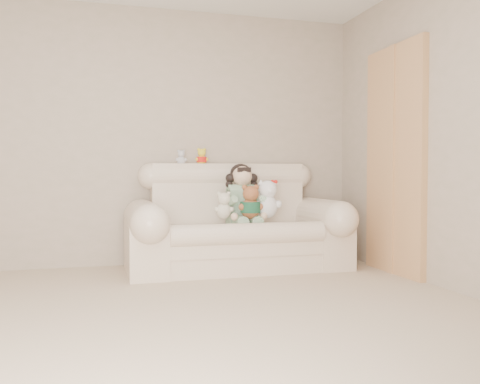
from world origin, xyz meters
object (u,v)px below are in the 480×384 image
at_px(brown_teddy, 250,199).
at_px(white_cat, 267,195).
at_px(sofa, 237,216).
at_px(seated_child, 242,194).
at_px(cream_teddy, 224,203).

height_order(brown_teddy, white_cat, white_cat).
xyz_separation_m(sofa, seated_child, (0.07, 0.08, 0.21)).
bearing_deg(white_cat, seated_child, 113.57).
bearing_deg(seated_child, brown_teddy, -87.39).
relative_size(seated_child, cream_teddy, 2.04).
distance_m(sofa, cream_teddy, 0.23).
relative_size(sofa, seated_child, 3.42).
relative_size(sofa, brown_teddy, 5.56).
xyz_separation_m(seated_child, brown_teddy, (0.02, -0.22, -0.04)).
distance_m(sofa, white_cat, 0.36).
bearing_deg(sofa, white_cat, -20.16).
bearing_deg(sofa, cream_teddy, -149.17).
distance_m(brown_teddy, white_cat, 0.19).
bearing_deg(white_cat, cream_teddy, 154.42).
xyz_separation_m(seated_child, cream_teddy, (-0.23, -0.17, -0.08)).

